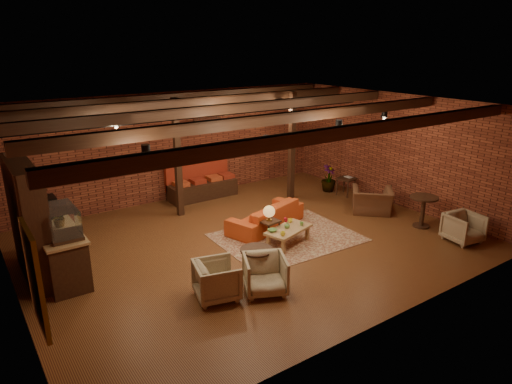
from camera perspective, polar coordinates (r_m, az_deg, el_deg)
floor at (r=10.96m, az=-0.62°, el=-6.24°), size 10.00×10.00×0.00m
ceiling at (r=10.07m, az=-0.68°, el=10.57°), size 10.00×8.00×0.02m
wall_back at (r=13.80m, az=-9.99°, el=5.65°), size 10.00×0.02×3.20m
wall_front at (r=7.61m, az=16.46°, el=-5.32°), size 10.00×0.02×3.20m
wall_left at (r=8.82m, az=-28.81°, el=-3.64°), size 0.02×8.00×3.20m
wall_right at (r=13.74m, az=17.01°, el=5.07°), size 0.02×8.00×3.20m
ceiling_beams at (r=10.08m, az=-0.68°, el=9.89°), size 9.80×6.40×0.22m
ceiling_pipe at (r=11.47m, az=-5.20°, el=9.68°), size 9.60×0.12×0.12m
post_left at (r=12.32m, az=-9.77°, el=4.15°), size 0.16×0.16×3.20m
post_right at (r=13.58m, az=4.49°, el=5.67°), size 0.16×0.16×3.20m
service_counter at (r=10.12m, az=-23.77°, el=-5.11°), size 0.80×2.50×1.60m
plant_counter at (r=10.18m, az=-23.75°, el=-2.44°), size 0.35×0.39×0.30m
shelving_hutch at (r=10.02m, az=-26.40°, el=-3.24°), size 0.52×2.00×2.40m
chalkboard_menu at (r=6.70m, az=-25.84°, el=-9.80°), size 0.08×0.96×1.46m
banquette at (r=13.94m, az=-6.73°, el=1.26°), size 2.10×0.70×1.00m
service_sign at (r=13.13m, az=-6.10°, el=8.52°), size 0.86×0.06×0.30m
ceiling_spotlights at (r=10.12m, az=-0.68°, el=8.66°), size 6.40×4.40×0.28m
rug at (r=11.21m, az=3.92°, el=-5.68°), size 3.35×2.61×0.01m
sofa at (r=11.66m, az=1.23°, el=-2.96°), size 2.39×1.49×0.65m
coffee_table at (r=10.71m, az=4.01°, el=-4.79°), size 1.30×0.90×0.66m
side_table_lamp at (r=10.77m, az=1.64°, el=-2.80°), size 0.47×0.47×0.89m
round_table_left at (r=9.11m, az=0.07°, el=-8.39°), size 0.65×0.65×0.68m
armchair_a at (r=8.59m, az=-4.91°, el=-10.70°), size 0.89×0.93×0.80m
armchair_b at (r=8.74m, az=1.15°, el=-10.05°), size 1.01×0.99×0.80m
armchair_right at (r=13.04m, az=14.32°, el=-0.56°), size 1.26×1.25×0.94m
side_table_book at (r=14.37m, az=11.22°, el=1.58°), size 0.58×0.58×0.57m
round_table_right at (r=12.40m, az=20.18°, el=-1.73°), size 0.70×0.70×0.82m
armchair_far at (r=11.91m, az=24.55°, el=-3.94°), size 0.84×0.80×0.77m
plant_tall at (r=14.46m, az=9.25°, el=4.93°), size 1.85×1.85×2.54m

